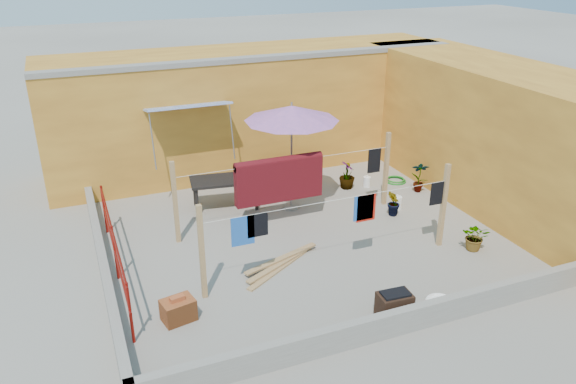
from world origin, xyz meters
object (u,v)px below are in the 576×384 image
(brazier, at_px, (394,305))
(outdoor_table, at_px, (225,182))
(plant_back_a, at_px, (288,172))
(patio_umbrella, at_px, (292,114))
(water_jug_a, at_px, (397,203))
(white_basin, at_px, (440,303))
(brick_stack, at_px, (178,310))
(water_jug_b, at_px, (367,182))
(green_hose, at_px, (395,180))

(brazier, bearing_deg, outdoor_table, 104.67)
(plant_back_a, bearing_deg, patio_umbrella, -108.70)
(patio_umbrella, bearing_deg, water_jug_a, -23.23)
(outdoor_table, relative_size, plant_back_a, 2.02)
(patio_umbrella, height_order, white_basin, patio_umbrella)
(outdoor_table, bearing_deg, brick_stack, -116.58)
(patio_umbrella, distance_m, white_basin, 5.23)
(patio_umbrella, relative_size, brick_stack, 4.33)
(brick_stack, distance_m, plant_back_a, 5.93)
(patio_umbrella, xyz_separation_m, brick_stack, (-3.41, -3.33, -2.11))
(outdoor_table, distance_m, plant_back_a, 1.96)
(brick_stack, relative_size, white_basin, 1.15)
(water_jug_b, bearing_deg, white_basin, -105.68)
(brick_stack, height_order, white_basin, brick_stack)
(white_basin, xyz_separation_m, plant_back_a, (-0.47, 5.83, 0.37))
(outdoor_table, distance_m, water_jug_a, 4.10)
(patio_umbrella, xyz_separation_m, green_hose, (3.18, 0.46, -2.27))
(outdoor_table, height_order, water_jug_b, outdoor_table)
(water_jug_b, bearing_deg, green_hose, 0.19)
(brick_stack, bearing_deg, plant_back_a, 49.84)
(outdoor_table, bearing_deg, white_basin, -66.13)
(white_basin, bearing_deg, outdoor_table, 113.87)
(brazier, relative_size, plant_back_a, 0.70)
(brazier, bearing_deg, green_hose, 57.47)
(brick_stack, distance_m, water_jug_b, 6.86)
(water_jug_a, bearing_deg, green_hose, 58.71)
(white_basin, bearing_deg, water_jug_b, 74.32)
(water_jug_b, height_order, plant_back_a, plant_back_a)
(white_basin, relative_size, water_jug_a, 1.47)
(water_jug_a, bearing_deg, brick_stack, -157.71)
(brick_stack, xyz_separation_m, water_jug_b, (5.72, 3.79, -0.06))
(green_hose, bearing_deg, brick_stack, -150.11)
(outdoor_table, bearing_deg, green_hose, -1.86)
(brazier, bearing_deg, plant_back_a, 85.32)
(patio_umbrella, bearing_deg, brazier, -90.88)
(outdoor_table, relative_size, white_basin, 3.25)
(patio_umbrella, bearing_deg, outdoor_table, 157.10)
(water_jug_a, relative_size, green_hose, 0.63)
(patio_umbrella, relative_size, outdoor_table, 1.53)
(patio_umbrella, relative_size, water_jug_a, 7.31)
(patio_umbrella, bearing_deg, plant_back_a, 71.30)
(outdoor_table, bearing_deg, water_jug_a, -23.10)
(outdoor_table, bearing_deg, plant_back_a, 17.64)
(brazier, xyz_separation_m, water_jug_b, (2.38, 5.09, -0.11))
(brazier, height_order, water_jug_a, brazier)
(outdoor_table, distance_m, green_hose, 4.67)
(water_jug_a, height_order, plant_back_a, plant_back_a)
(brazier, relative_size, green_hose, 1.04)
(patio_umbrella, height_order, water_jug_b, patio_umbrella)
(brick_stack, height_order, water_jug_b, brick_stack)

